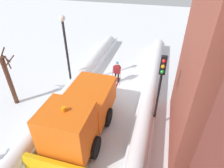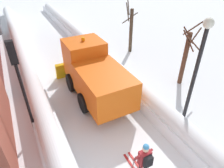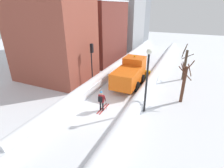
{
  "view_description": "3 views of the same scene",
  "coord_description": "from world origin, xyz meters",
  "px_view_note": "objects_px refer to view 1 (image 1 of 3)",
  "views": [
    {
      "loc": [
        -2.95,
        12.27,
        8.27
      ],
      "look_at": [
        -0.24,
        2.5,
        1.49
      ],
      "focal_mm": 30.56,
      "sensor_mm": 36.0,
      "label": 1
    },
    {
      "loc": [
        -3.01,
        -3.44,
        7.19
      ],
      "look_at": [
        0.92,
        4.1,
        1.54
      ],
      "focal_mm": 32.06,
      "sensor_mm": 36.0,
      "label": 2
    },
    {
      "loc": [
        6.08,
        -11.31,
        8.11
      ],
      "look_at": [
        -0.01,
        2.23,
        1.5
      ],
      "focal_mm": 28.37,
      "sensor_mm": 36.0,
      "label": 3
    }
  ],
  "objects_px": {
    "traffic_light_pole": "(160,82)",
    "street_lamp": "(66,44)",
    "plow_truck": "(80,114)",
    "skier": "(117,71)",
    "bare_tree_near": "(9,79)"
  },
  "relations": [
    {
      "from": "street_lamp",
      "to": "plow_truck",
      "type": "bearing_deg",
      "value": 122.54
    },
    {
      "from": "street_lamp",
      "to": "bare_tree_near",
      "type": "height_order",
      "value": "street_lamp"
    },
    {
      "from": "bare_tree_near",
      "to": "plow_truck",
      "type": "bearing_deg",
      "value": 165.51
    },
    {
      "from": "skier",
      "to": "traffic_light_pole",
      "type": "bearing_deg",
      "value": 127.54
    },
    {
      "from": "skier",
      "to": "traffic_light_pole",
      "type": "height_order",
      "value": "traffic_light_pole"
    },
    {
      "from": "skier",
      "to": "street_lamp",
      "type": "bearing_deg",
      "value": 22.25
    },
    {
      "from": "skier",
      "to": "street_lamp",
      "type": "height_order",
      "value": "street_lamp"
    },
    {
      "from": "skier",
      "to": "bare_tree_near",
      "type": "bearing_deg",
      "value": 35.82
    },
    {
      "from": "plow_truck",
      "to": "street_lamp",
      "type": "xyz_separation_m",
      "value": [
        2.77,
        -4.35,
        1.85
      ]
    },
    {
      "from": "traffic_light_pole",
      "to": "street_lamp",
      "type": "height_order",
      "value": "street_lamp"
    },
    {
      "from": "skier",
      "to": "bare_tree_near",
      "type": "relative_size",
      "value": 0.44
    },
    {
      "from": "street_lamp",
      "to": "bare_tree_near",
      "type": "relative_size",
      "value": 1.29
    },
    {
      "from": "plow_truck",
      "to": "traffic_light_pole",
      "type": "xyz_separation_m",
      "value": [
        -3.73,
        -1.52,
        1.72
      ]
    },
    {
      "from": "plow_truck",
      "to": "traffic_light_pole",
      "type": "relative_size",
      "value": 1.31
    },
    {
      "from": "traffic_light_pole",
      "to": "bare_tree_near",
      "type": "distance_m",
      "value": 9.25
    }
  ]
}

